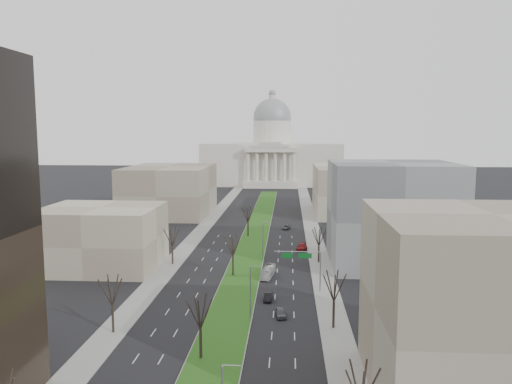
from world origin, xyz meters
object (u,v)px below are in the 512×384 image
at_px(car_red, 302,247).
at_px(box_van, 268,272).
at_px(car_grey_near, 280,313).
at_px(car_black, 268,297).
at_px(car_grey_far, 286,227).

distance_m(car_red, box_van, 26.21).
xyz_separation_m(car_grey_near, car_red, (4.80, 48.05, 0.12)).
relative_size(car_grey_near, car_black, 1.00).
distance_m(car_grey_near, car_red, 48.29).
xyz_separation_m(car_black, car_grey_far, (2.95, 67.81, -0.06)).
bearing_deg(car_grey_near, car_red, 74.94).
bearing_deg(box_van, car_red, 80.77).
distance_m(car_grey_far, box_van, 52.93).
bearing_deg(box_van, car_black, -79.32).
xyz_separation_m(car_red, box_van, (-7.86, -25.00, 0.30)).
bearing_deg(car_black, car_grey_far, 90.16).
bearing_deg(car_red, car_grey_near, -86.93).
bearing_deg(car_grey_far, car_red, -71.94).
height_order(car_black, car_grey_far, car_black).
xyz_separation_m(car_grey_near, box_van, (-3.05, 23.05, 0.42)).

